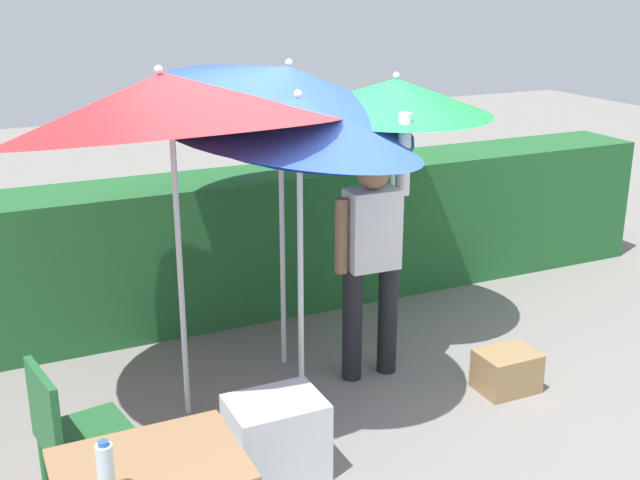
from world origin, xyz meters
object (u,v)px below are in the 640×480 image
at_px(umbrella_rainbow, 299,121).
at_px(chair_plastic, 73,432).
at_px(person_vendor, 372,252).
at_px(crate_cardboard, 507,371).
at_px(bottle_water, 106,469).
at_px(cooler_box, 276,437).
at_px(umbrella_yellow, 165,104).
at_px(umbrella_orange, 395,96).
at_px(umbrella_navy, 285,90).

height_order(umbrella_rainbow, chair_plastic, umbrella_rainbow).
bearing_deg(person_vendor, crate_cardboard, -38.83).
xyz_separation_m(person_vendor, bottle_water, (-2.14, -1.72, -0.06)).
relative_size(chair_plastic, cooler_box, 1.68).
distance_m(umbrella_yellow, cooler_box, 2.03).
height_order(umbrella_orange, cooler_box, umbrella_orange).
relative_size(crate_cardboard, bottle_water, 1.68).
bearing_deg(cooler_box, umbrella_rainbow, 54.81).
xyz_separation_m(umbrella_yellow, crate_cardboard, (2.12, -0.65, -1.89)).
bearing_deg(umbrella_orange, crate_cardboard, -75.59).
relative_size(umbrella_orange, chair_plastic, 2.34).
bearing_deg(chair_plastic, cooler_box, -4.64).
bearing_deg(umbrella_rainbow, cooler_box, -125.19).
relative_size(umbrella_rainbow, cooler_box, 4.13).
bearing_deg(umbrella_rainbow, crate_cardboard, -13.50).
height_order(chair_plastic, bottle_water, bottle_water).
height_order(umbrella_rainbow, cooler_box, umbrella_rainbow).
bearing_deg(umbrella_navy, umbrella_rainbow, -106.49).
bearing_deg(umbrella_orange, cooler_box, -138.03).
distance_m(umbrella_rainbow, umbrella_orange, 1.37).
xyz_separation_m(umbrella_orange, bottle_water, (-2.60, -2.25, -1.03)).
bearing_deg(bottle_water, chair_plastic, 90.82).
bearing_deg(umbrella_rainbow, umbrella_navy, 73.51).
bearing_deg(cooler_box, umbrella_yellow, 108.45).
distance_m(umbrella_yellow, crate_cardboard, 2.91).
distance_m(crate_cardboard, bottle_water, 3.19).
height_order(umbrella_yellow, crate_cardboard, umbrella_yellow).
xyz_separation_m(chair_plastic, crate_cardboard, (2.91, 0.16, -0.37)).
height_order(umbrella_rainbow, person_vendor, umbrella_rainbow).
xyz_separation_m(umbrella_orange, umbrella_yellow, (-1.83, -0.48, 0.13)).
bearing_deg(person_vendor, umbrella_orange, 48.67).
bearing_deg(bottle_water, person_vendor, 38.82).
distance_m(umbrella_rainbow, chair_plastic, 2.12).
height_order(umbrella_navy, cooler_box, umbrella_navy).
bearing_deg(bottle_water, umbrella_orange, 40.82).
height_order(umbrella_rainbow, umbrella_navy, umbrella_navy).
distance_m(umbrella_orange, person_vendor, 1.20).
bearing_deg(person_vendor, cooler_box, -141.45).
relative_size(umbrella_rainbow, crate_cardboard, 5.44).
bearing_deg(umbrella_orange, person_vendor, -131.33).
bearing_deg(crate_cardboard, chair_plastic, -176.89).
distance_m(umbrella_navy, chair_plastic, 2.58).
xyz_separation_m(umbrella_rainbow, person_vendor, (0.66, 0.27, -0.99)).
bearing_deg(umbrella_rainbow, person_vendor, 22.13).
height_order(umbrella_orange, umbrella_yellow, umbrella_yellow).
bearing_deg(umbrella_navy, person_vendor, -46.05).
xyz_separation_m(person_vendor, cooler_box, (-1.07, -0.85, -0.70)).
height_order(umbrella_orange, chair_plastic, umbrella_orange).
distance_m(chair_plastic, crate_cardboard, 2.93).
bearing_deg(cooler_box, umbrella_orange, 41.97).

